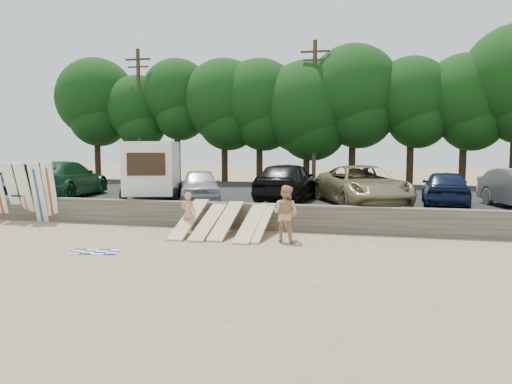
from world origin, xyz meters
TOP-DOWN VIEW (x-y plane):
  - ground at (0.00, 0.00)m, footprint 120.00×120.00m
  - seawall at (0.00, 3.00)m, footprint 44.00×0.50m
  - parking_lot at (0.00, 10.50)m, footprint 44.00×14.50m
  - treeline at (0.93, 17.53)m, footprint 34.13×6.78m
  - utility_poles at (2.00, 16.00)m, footprint 25.80×0.26m
  - box_trailer at (-4.10, 5.61)m, footprint 3.38×4.68m
  - car_0 at (-12.20, 6.39)m, footprint 4.09×6.15m
  - car_1 at (-8.84, 5.63)m, footprint 3.38×6.44m
  - car_2 at (-1.90, 5.83)m, footprint 3.16×4.61m
  - car_3 at (2.00, 6.51)m, footprint 2.39×5.38m
  - car_4 at (5.32, 5.99)m, footprint 4.77×6.63m
  - car_5 at (8.71, 6.56)m, footprint 2.01×4.52m
  - surfboard_upright_3 at (-9.20, 2.61)m, footprint 0.51×0.84m
  - surfboard_upright_4 at (-8.62, 2.59)m, footprint 0.55×0.74m
  - surfboard_upright_5 at (-8.51, 2.54)m, footprint 0.54×0.81m
  - surfboard_upright_6 at (-7.81, 2.42)m, footprint 0.58×0.76m
  - surfboard_upright_7 at (-7.36, 2.60)m, footprint 0.53×0.55m
  - surfboard_low_0 at (-0.68, 1.37)m, footprint 0.56×2.83m
  - surfboard_low_1 at (0.05, 1.40)m, footprint 0.56×2.87m
  - surfboard_low_2 at (0.67, 1.55)m, footprint 0.56×2.85m
  - surfboard_low_3 at (1.65, 1.35)m, footprint 0.56×2.87m
  - surfboard_low_4 at (1.95, 1.53)m, footprint 0.56×2.86m
  - beachgoer_a at (-0.70, 1.35)m, footprint 0.57×0.38m
  - beachgoer_b at (2.99, 0.81)m, footprint 1.12×1.00m
  - cooler at (-1.05, 2.20)m, footprint 0.38×0.30m
  - gear_bag at (-0.22, 1.95)m, footprint 0.37×0.34m
  - beach_towel at (-2.35, -2.17)m, footprint 1.73×1.73m

SIDE VIEW (x-z plane):
  - ground at x=0.00m, z-range 0.00..0.00m
  - beach_towel at x=-2.35m, z-range 0.01..0.01m
  - gear_bag at x=-0.22m, z-range 0.00..0.22m
  - cooler at x=-1.05m, z-range 0.00..0.32m
  - parking_lot at x=0.00m, z-range 0.00..0.70m
  - seawall at x=0.00m, z-range 0.00..1.00m
  - surfboard_low_1 at x=0.05m, z-range 0.00..1.00m
  - surfboard_low_3 at x=1.65m, z-range 0.00..1.00m
  - surfboard_low_4 at x=1.95m, z-range 0.00..1.04m
  - surfboard_low_2 at x=0.67m, z-range 0.00..1.07m
  - surfboard_low_0 at x=-0.68m, z-range 0.00..1.14m
  - beachgoer_a at x=-0.70m, z-range 0.00..1.55m
  - beachgoer_b at x=2.99m, z-range 0.00..1.91m
  - surfboard_upright_3 at x=-9.20m, z-range 0.00..2.50m
  - surfboard_upright_5 at x=-8.51m, z-range 0.00..2.51m
  - surfboard_upright_6 at x=-7.81m, z-range 0.00..2.53m
  - surfboard_upright_4 at x=-8.62m, z-range 0.00..2.53m
  - surfboard_upright_7 at x=-7.36m, z-range 0.00..2.57m
  - car_2 at x=-1.90m, z-range 0.70..2.16m
  - car_5 at x=8.71m, z-range 0.70..2.21m
  - car_0 at x=-12.20m, z-range 0.70..2.27m
  - car_4 at x=5.32m, z-range 0.70..2.38m
  - car_1 at x=-8.84m, z-range 0.70..2.48m
  - car_3 at x=2.00m, z-range 0.70..2.50m
  - box_trailer at x=-4.10m, z-range 0.86..3.56m
  - utility_poles at x=2.00m, z-range 0.93..9.93m
  - treeline at x=0.93m, z-range 1.57..11.19m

